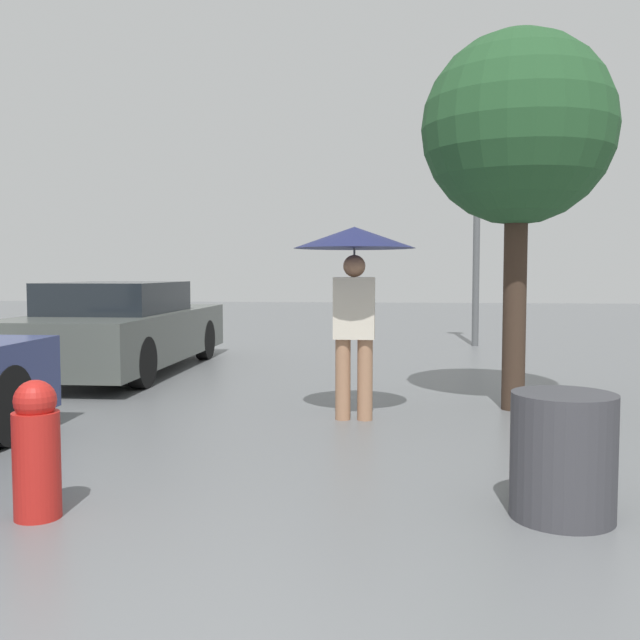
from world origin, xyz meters
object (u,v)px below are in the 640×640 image
Objects in this scene: pedestrian at (354,262)px; tree at (518,131)px; trash_bin at (563,456)px; parked_car_farthest at (122,329)px; fire_hydrant at (36,450)px; street_lamp at (477,184)px.

tree is at bearing 23.01° from pedestrian.
pedestrian is 3.06m from trash_bin.
pedestrian is at bearing -156.99° from tree.
parked_car_farthest is 6.00m from fire_hydrant.
tree is 4.76× the size of fire_hydrant.
parked_car_farthest is at bearing 155.53° from tree.
tree is 0.87× the size of street_lamp.
street_lamp is 6.05× the size of trash_bin.
trash_bin is (-0.25, -3.19, -2.39)m from tree.
parked_car_farthest is 5.85× the size of fire_hydrant.
parked_car_farthest is at bearing 106.91° from fire_hydrant.
tree reaches higher than parked_car_farthest.
trash_bin is 2.94m from fire_hydrant.
tree reaches higher than trash_bin.
parked_car_farthest is 1.07× the size of street_lamp.
fire_hydrant is (-2.93, -0.30, 0.03)m from trash_bin.
street_lamp is at bearing 86.52° from trash_bin.
trash_bin is at bearing -62.64° from pedestrian.
fire_hydrant is at bearing -109.86° from street_lamp.
street_lamp is (0.32, 6.19, 0.23)m from tree.
street_lamp is 10.62m from fire_hydrant.
street_lamp reaches higher than fire_hydrant.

